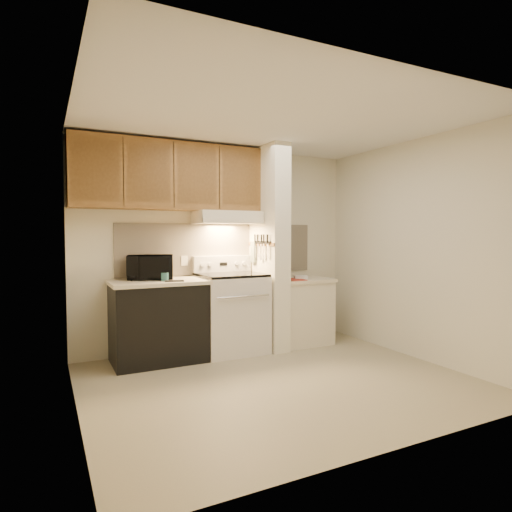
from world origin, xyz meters
TOP-DOWN VIEW (x-y plane):
  - floor at (0.00, 0.00)m, footprint 3.60×3.60m
  - ceiling at (0.00, 0.00)m, footprint 3.60×3.60m
  - wall_back at (0.00, 1.50)m, footprint 3.60×2.50m
  - wall_left at (-1.80, 0.00)m, footprint 0.02×3.00m
  - wall_right at (1.80, 0.00)m, footprint 0.02×3.00m
  - backsplash at (0.00, 1.49)m, footprint 2.60×0.02m
  - range_body at (0.00, 1.16)m, footprint 0.76×0.65m
  - oven_window at (0.00, 0.84)m, footprint 0.50×0.01m
  - oven_handle at (0.00, 0.80)m, footprint 0.65×0.02m
  - cooktop at (0.00, 1.16)m, footprint 0.74×0.64m
  - range_backguard at (0.00, 1.44)m, footprint 0.76×0.08m
  - range_display at (0.00, 1.40)m, footprint 0.10×0.01m
  - range_knob_left_outer at (-0.28, 1.40)m, footprint 0.05×0.02m
  - range_knob_left_inner at (-0.18, 1.40)m, footprint 0.05×0.02m
  - range_knob_right_inner at (0.18, 1.40)m, footprint 0.05×0.02m
  - range_knob_right_outer at (0.28, 1.40)m, footprint 0.05×0.02m
  - dishwasher_front at (-0.88, 1.17)m, footprint 1.00×0.63m
  - left_countertop at (-0.88, 1.17)m, footprint 1.04×0.67m
  - spoon_rest at (-0.75, 0.97)m, footprint 0.21×0.11m
  - teal_jar at (-0.83, 1.06)m, footprint 0.10×0.10m
  - outlet at (-0.48, 1.48)m, footprint 0.08×0.01m
  - microwave at (-0.93, 1.31)m, footprint 0.57×0.46m
  - partition_pillar at (0.51, 1.15)m, footprint 0.22×0.70m
  - pillar_trim at (0.39, 1.15)m, footprint 0.01×0.70m
  - knife_strip at (0.39, 1.10)m, footprint 0.02×0.42m
  - knife_blade_a at (0.38, 0.93)m, footprint 0.01×0.03m
  - knife_handle_a at (0.38, 0.93)m, footprint 0.02×0.02m
  - knife_blade_b at (0.38, 1.03)m, footprint 0.01×0.04m
  - knife_handle_b at (0.38, 1.03)m, footprint 0.02×0.02m
  - knife_blade_c at (0.38, 1.10)m, footprint 0.01×0.04m
  - knife_handle_c at (0.38, 1.09)m, footprint 0.02×0.02m
  - knife_blade_d at (0.38, 1.18)m, footprint 0.01×0.04m
  - knife_handle_d at (0.38, 1.19)m, footprint 0.02×0.02m
  - knife_blade_e at (0.38, 1.27)m, footprint 0.01×0.04m
  - knife_handle_e at (0.38, 1.27)m, footprint 0.02×0.02m
  - oven_mitt at (0.38, 1.32)m, footprint 0.03×0.11m
  - right_cab_base at (0.97, 1.15)m, footprint 0.70×0.60m
  - right_countertop at (0.97, 1.15)m, footprint 0.74×0.64m
  - red_folder at (0.79, 1.00)m, footprint 0.22×0.29m
  - white_box at (0.92, 1.05)m, footprint 0.19×0.16m
  - range_hood at (0.00, 1.28)m, footprint 0.78×0.44m
  - hood_lip at (0.00, 1.07)m, footprint 0.78×0.04m
  - upper_cabinets at (-0.69, 1.32)m, footprint 2.18×0.33m
  - cab_door_a at (-1.51, 1.17)m, footprint 0.46×0.01m
  - cab_gap_a at (-1.23, 1.16)m, footprint 0.01×0.01m
  - cab_door_b at (-0.96, 1.17)m, footprint 0.46×0.01m
  - cab_gap_b at (-0.69, 1.16)m, footprint 0.01×0.01m
  - cab_door_c at (-0.42, 1.17)m, footprint 0.46×0.01m
  - cab_gap_c at (-0.14, 1.16)m, footprint 0.01×0.01m
  - cab_door_d at (0.13, 1.17)m, footprint 0.46×0.01m

SIDE VIEW (x-z plane):
  - floor at x=0.00m, z-range 0.00..0.00m
  - right_cab_base at x=0.97m, z-range 0.00..0.81m
  - dishwasher_front at x=-0.88m, z-range 0.00..0.87m
  - range_body at x=0.00m, z-range 0.00..0.92m
  - oven_window at x=0.00m, z-range 0.35..0.65m
  - oven_handle at x=0.00m, z-range 0.71..0.73m
  - right_countertop at x=0.97m, z-range 0.81..0.85m
  - red_folder at x=0.79m, z-range 0.85..0.86m
  - white_box at x=0.92m, z-range 0.85..0.89m
  - left_countertop at x=-0.88m, z-range 0.87..0.91m
  - spoon_rest at x=-0.75m, z-range 0.91..0.92m
  - cooktop at x=0.00m, z-range 0.92..0.95m
  - teal_jar at x=-0.83m, z-range 0.91..1.00m
  - microwave at x=-0.93m, z-range 0.91..1.19m
  - range_backguard at x=0.00m, z-range 0.95..1.15m
  - range_display at x=0.00m, z-range 1.03..1.07m
  - range_knob_left_outer at x=-0.28m, z-range 1.03..1.07m
  - range_knob_left_inner at x=-0.18m, z-range 1.03..1.07m
  - range_knob_right_inner at x=0.18m, z-range 1.03..1.07m
  - range_knob_right_outer at x=0.28m, z-range 1.03..1.07m
  - outlet at x=-0.48m, z-range 1.04..1.16m
  - oven_mitt at x=0.38m, z-range 1.06..1.33m
  - knife_blade_c at x=0.38m, z-range 1.10..1.30m
  - knife_blade_b at x=0.38m, z-range 1.12..1.30m
  - knife_blade_e at x=0.38m, z-range 1.12..1.30m
  - knife_blade_a at x=0.38m, z-range 1.14..1.30m
  - knife_blade_d at x=0.38m, z-range 1.14..1.30m
  - backsplash at x=0.00m, z-range 0.92..1.55m
  - wall_back at x=0.00m, z-range 1.24..1.26m
  - wall_left at x=-1.80m, z-range 0.00..2.50m
  - wall_right at x=1.80m, z-range 0.00..2.50m
  - partition_pillar at x=0.51m, z-range 0.00..2.50m
  - pillar_trim at x=0.39m, z-range 1.28..1.32m
  - knife_strip at x=0.39m, z-range 1.30..1.34m
  - knife_handle_a at x=0.38m, z-range 1.32..1.42m
  - knife_handle_b at x=0.38m, z-range 1.32..1.42m
  - knife_handle_c at x=0.38m, z-range 1.32..1.42m
  - knife_handle_d at x=0.38m, z-range 1.32..1.42m
  - knife_handle_e at x=0.38m, z-range 1.32..1.42m
  - hood_lip at x=0.00m, z-range 1.55..1.61m
  - range_hood at x=0.00m, z-range 1.55..1.70m
  - upper_cabinets at x=-0.69m, z-range 1.70..2.47m
  - cab_door_a at x=-1.51m, z-range 1.77..2.40m
  - cab_gap_a at x=-1.23m, z-range 1.72..2.45m
  - cab_door_b at x=-0.96m, z-range 1.77..2.40m
  - cab_gap_b at x=-0.69m, z-range 1.72..2.45m
  - cab_door_c at x=-0.42m, z-range 1.77..2.40m
  - cab_gap_c at x=-0.14m, z-range 1.72..2.45m
  - cab_door_d at x=0.13m, z-range 1.77..2.40m
  - ceiling at x=0.00m, z-range 2.50..2.50m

